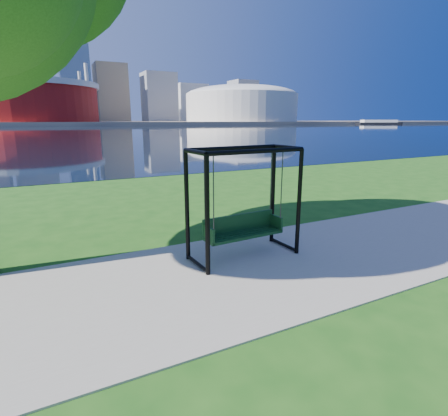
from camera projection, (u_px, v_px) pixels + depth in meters
ground at (223, 265)px, 7.26m from camera, size 900.00×900.00×0.00m
path at (234, 273)px, 6.82m from camera, size 120.00×4.00×0.03m
river at (54, 131)px, 95.35m from camera, size 900.00×180.00×0.02m
far_bank at (45, 123)px, 271.30m from camera, size 900.00×228.00×2.00m
stadium at (25, 100)px, 202.34m from camera, size 83.00×83.00×32.00m
arena at (242, 103)px, 265.86m from camera, size 84.00×84.00×26.56m
skyline at (33, 77)px, 272.47m from camera, size 392.00×66.00×96.50m
swing at (243, 206)px, 7.41m from camera, size 2.38×1.13×2.38m
barge at (379, 122)px, 259.71m from camera, size 33.16×19.99×3.23m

